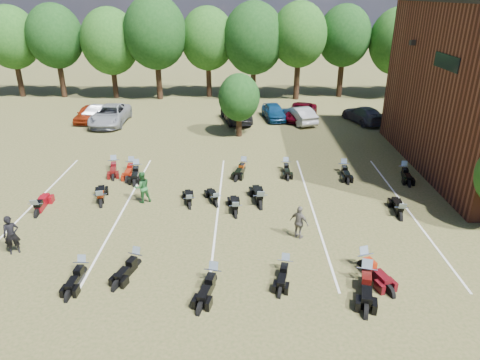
{
  "coord_description": "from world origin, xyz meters",
  "views": [
    {
      "loc": [
        -1.7,
        -17.15,
        10.48
      ],
      "look_at": [
        -1.85,
        4.0,
        1.2
      ],
      "focal_mm": 32.0,
      "sensor_mm": 36.0,
      "label": 1
    }
  ],
  "objects_px": {
    "motorcycle_3": "(213,283)",
    "motorcycle_7": "(38,215)",
    "person_grey": "(299,222)",
    "car_0": "(89,113)",
    "car_4": "(274,112)",
    "motorcycle_14": "(115,169)",
    "person_green": "(142,187)",
    "person_black": "(11,235)"
  },
  "relations": [
    {
      "from": "person_green",
      "to": "motorcycle_3",
      "type": "height_order",
      "value": "person_green"
    },
    {
      "from": "car_4",
      "to": "person_grey",
      "type": "relative_size",
      "value": 2.54
    },
    {
      "from": "motorcycle_7",
      "to": "motorcycle_14",
      "type": "height_order",
      "value": "motorcycle_7"
    },
    {
      "from": "motorcycle_3",
      "to": "motorcycle_7",
      "type": "bearing_deg",
      "value": 162.46
    },
    {
      "from": "person_black",
      "to": "motorcycle_7",
      "type": "height_order",
      "value": "person_black"
    },
    {
      "from": "person_black",
      "to": "person_grey",
      "type": "height_order",
      "value": "person_black"
    },
    {
      "from": "car_0",
      "to": "motorcycle_14",
      "type": "relative_size",
      "value": 1.76
    },
    {
      "from": "motorcycle_3",
      "to": "car_0",
      "type": "bearing_deg",
      "value": 131.39
    },
    {
      "from": "car_0",
      "to": "person_grey",
      "type": "bearing_deg",
      "value": -47.21
    },
    {
      "from": "person_grey",
      "to": "motorcycle_7",
      "type": "height_order",
      "value": "person_grey"
    },
    {
      "from": "car_0",
      "to": "motorcycle_7",
      "type": "height_order",
      "value": "car_0"
    },
    {
      "from": "person_grey",
      "to": "motorcycle_14",
      "type": "xyz_separation_m",
      "value": [
        -10.91,
        8.37,
        -0.81
      ]
    },
    {
      "from": "person_black",
      "to": "person_grey",
      "type": "bearing_deg",
      "value": -23.68
    },
    {
      "from": "person_green",
      "to": "motorcycle_7",
      "type": "height_order",
      "value": "person_green"
    },
    {
      "from": "car_4",
      "to": "motorcycle_3",
      "type": "xyz_separation_m",
      "value": [
        -3.93,
        -23.84,
        -0.7
      ]
    },
    {
      "from": "person_green",
      "to": "motorcycle_14",
      "type": "relative_size",
      "value": 0.76
    },
    {
      "from": "car_0",
      "to": "person_grey",
      "type": "xyz_separation_m",
      "value": [
        16.27,
        -19.68,
        0.12
      ]
    },
    {
      "from": "person_green",
      "to": "motorcycle_14",
      "type": "bearing_deg",
      "value": -86.06
    },
    {
      "from": "motorcycle_7",
      "to": "motorcycle_14",
      "type": "xyz_separation_m",
      "value": [
        2.24,
        6.27,
        0.0
      ]
    },
    {
      "from": "person_green",
      "to": "motorcycle_14",
      "type": "distance_m",
      "value": 5.56
    },
    {
      "from": "car_4",
      "to": "person_green",
      "type": "bearing_deg",
      "value": -125.68
    },
    {
      "from": "person_green",
      "to": "motorcycle_7",
      "type": "distance_m",
      "value": 5.44
    },
    {
      "from": "person_black",
      "to": "person_green",
      "type": "relative_size",
      "value": 1.01
    },
    {
      "from": "motorcycle_14",
      "to": "car_4",
      "type": "bearing_deg",
      "value": 34.67
    },
    {
      "from": "car_0",
      "to": "motorcycle_3",
      "type": "height_order",
      "value": "car_0"
    },
    {
      "from": "car_0",
      "to": "motorcycle_3",
      "type": "relative_size",
      "value": 1.78
    },
    {
      "from": "person_black",
      "to": "motorcycle_7",
      "type": "relative_size",
      "value": 0.75
    },
    {
      "from": "motorcycle_14",
      "to": "car_0",
      "type": "bearing_deg",
      "value": 102.66
    },
    {
      "from": "person_black",
      "to": "person_grey",
      "type": "relative_size",
      "value": 1.1
    },
    {
      "from": "car_0",
      "to": "person_grey",
      "type": "relative_size",
      "value": 2.5
    },
    {
      "from": "car_4",
      "to": "motorcycle_14",
      "type": "height_order",
      "value": "car_4"
    },
    {
      "from": "motorcycle_7",
      "to": "person_grey",
      "type": "bearing_deg",
      "value": 165.83
    },
    {
      "from": "person_black",
      "to": "person_green",
      "type": "bearing_deg",
      "value": 18.0
    },
    {
      "from": "motorcycle_7",
      "to": "car_0",
      "type": "bearing_deg",
      "value": -85.04
    },
    {
      "from": "person_grey",
      "to": "car_0",
      "type": "bearing_deg",
      "value": -11.81
    },
    {
      "from": "person_black",
      "to": "motorcycle_14",
      "type": "height_order",
      "value": "person_black"
    },
    {
      "from": "person_grey",
      "to": "motorcycle_7",
      "type": "distance_m",
      "value": 13.34
    },
    {
      "from": "person_grey",
      "to": "motorcycle_7",
      "type": "bearing_deg",
      "value": 29.52
    },
    {
      "from": "person_green",
      "to": "car_0",
      "type": "bearing_deg",
      "value": -90.42
    },
    {
      "from": "motorcycle_7",
      "to": "motorcycle_3",
      "type": "bearing_deg",
      "value": 144.42
    },
    {
      "from": "car_0",
      "to": "motorcycle_3",
      "type": "distance_m",
      "value": 26.28
    },
    {
      "from": "car_4",
      "to": "motorcycle_14",
      "type": "xyz_separation_m",
      "value": [
        -11.08,
        -12.04,
        -0.7
      ]
    }
  ]
}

